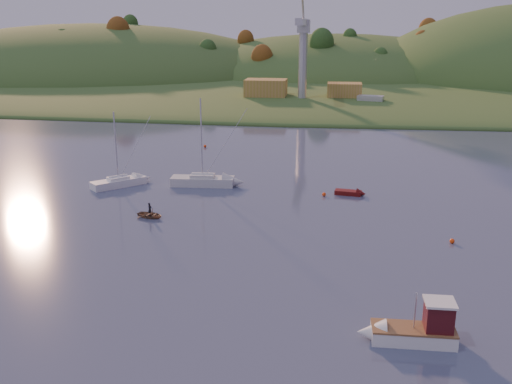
# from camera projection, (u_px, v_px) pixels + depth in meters

# --- Properties ---
(ground) EXTENTS (500.00, 500.00, 0.00)m
(ground) POSITION_uv_depth(u_px,v_px,m) (153.00, 363.00, 37.17)
(ground) COLOR #3A415F
(ground) RESTS_ON ground
(far_shore) EXTENTS (620.00, 220.00, 1.50)m
(far_shore) POSITION_uv_depth(u_px,v_px,m) (313.00, 74.00, 255.69)
(far_shore) COLOR #2E5321
(far_shore) RESTS_ON ground
(shore_slope) EXTENTS (640.00, 150.00, 7.00)m
(shore_slope) POSITION_uv_depth(u_px,v_px,m) (304.00, 90.00, 193.93)
(shore_slope) COLOR #2E5321
(shore_slope) RESTS_ON ground
(hill_left) EXTENTS (170.00, 140.00, 44.00)m
(hill_left) POSITION_uv_depth(u_px,v_px,m) (95.00, 78.00, 239.34)
(hill_left) COLOR #2E5321
(hill_left) RESTS_ON ground
(hill_center) EXTENTS (140.00, 120.00, 36.00)m
(hill_center) POSITION_uv_depth(u_px,v_px,m) (335.00, 79.00, 235.34)
(hill_center) COLOR #2E5321
(hill_center) RESTS_ON ground
(hillside_trees) EXTENTS (280.00, 50.00, 32.00)m
(hillside_trees) POSITION_uv_depth(u_px,v_px,m) (308.00, 84.00, 212.93)
(hillside_trees) COLOR #1A4518
(hillside_trees) RESTS_ON ground
(wharf) EXTENTS (42.00, 16.00, 2.40)m
(wharf) POSITION_uv_depth(u_px,v_px,m) (314.00, 103.00, 152.07)
(wharf) COLOR slate
(wharf) RESTS_ON ground
(shed_west) EXTENTS (11.00, 8.00, 4.80)m
(shed_west) POSITION_uv_depth(u_px,v_px,m) (266.00, 88.00, 153.76)
(shed_west) COLOR #A58637
(shed_west) RESTS_ON wharf
(shed_east) EXTENTS (9.00, 7.00, 4.00)m
(shed_east) POSITION_uv_depth(u_px,v_px,m) (344.00, 91.00, 151.99)
(shed_east) COLOR #A58637
(shed_east) RESTS_ON wharf
(dock_crane) EXTENTS (3.20, 28.00, 20.30)m
(dock_crane) POSITION_uv_depth(u_px,v_px,m) (303.00, 42.00, 144.55)
(dock_crane) COLOR #B7B7BC
(dock_crane) RESTS_ON wharf
(fishing_boat) EXTENTS (6.75, 2.22, 4.28)m
(fishing_boat) POSITION_uv_depth(u_px,v_px,m) (407.00, 329.00, 39.40)
(fishing_boat) COLOR white
(fishing_boat) RESTS_ON ground
(sailboat_near) EXTENTS (6.75, 6.78, 10.21)m
(sailboat_near) POSITION_uv_depth(u_px,v_px,m) (118.00, 182.00, 77.62)
(sailboat_near) COLOR white
(sailboat_near) RESTS_ON ground
(sailboat_far) EXTENTS (8.73, 3.11, 11.91)m
(sailboat_far) POSITION_uv_depth(u_px,v_px,m) (203.00, 180.00, 78.06)
(sailboat_far) COLOR silver
(sailboat_far) RESTS_ON ground
(canoe) EXTENTS (3.56, 2.93, 0.64)m
(canoe) POSITION_uv_depth(u_px,v_px,m) (150.00, 215.00, 65.14)
(canoe) COLOR #826348
(canoe) RESTS_ON ground
(paddler) EXTENTS (0.49, 0.62, 1.51)m
(paddler) POSITION_uv_depth(u_px,v_px,m) (150.00, 211.00, 65.02)
(paddler) COLOR black
(paddler) RESTS_ON ground
(red_tender) EXTENTS (4.13, 1.94, 1.35)m
(red_tender) POSITION_uv_depth(u_px,v_px,m) (354.00, 193.00, 73.75)
(red_tender) COLOR #590E0C
(red_tender) RESTS_ON ground
(work_vessel) EXTENTS (15.94, 8.35, 3.90)m
(work_vessel) POSITION_uv_depth(u_px,v_px,m) (370.00, 105.00, 146.24)
(work_vessel) COLOR slate
(work_vessel) RESTS_ON ground
(buoy_0) EXTENTS (0.50, 0.50, 0.50)m
(buoy_0) POSITION_uv_depth(u_px,v_px,m) (452.00, 241.00, 57.41)
(buoy_0) COLOR #F9450D
(buoy_0) RESTS_ON ground
(buoy_1) EXTENTS (0.50, 0.50, 0.50)m
(buoy_1) POSITION_uv_depth(u_px,v_px,m) (324.00, 194.00, 73.29)
(buoy_1) COLOR #F9450D
(buoy_1) RESTS_ON ground
(buoy_2) EXTENTS (0.50, 0.50, 0.50)m
(buoy_2) POSITION_uv_depth(u_px,v_px,m) (205.00, 146.00, 102.61)
(buoy_2) COLOR #F9450D
(buoy_2) RESTS_ON ground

